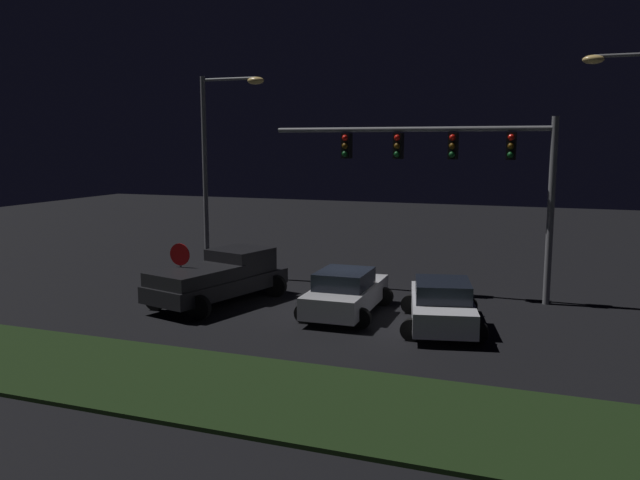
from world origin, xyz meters
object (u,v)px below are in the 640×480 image
at_px(car_sedan, 346,292).
at_px(stop_sign, 180,263).
at_px(car_sedan_far, 442,304).
at_px(street_lamp_left, 217,152).
at_px(traffic_signal_gantry, 454,159).
at_px(pickup_truck, 221,275).

bearing_deg(car_sedan, stop_sign, 99.52).
relative_size(car_sedan_far, stop_sign, 2.10).
height_order(car_sedan, street_lamp_left, street_lamp_left).
distance_m(traffic_signal_gantry, stop_sign, 10.30).
height_order(street_lamp_left, stop_sign, street_lamp_left).
relative_size(car_sedan, street_lamp_left, 0.53).
relative_size(pickup_truck, street_lamp_left, 0.69).
distance_m(car_sedan_far, traffic_signal_gantry, 6.05).
height_order(pickup_truck, stop_sign, stop_sign).
height_order(pickup_truck, street_lamp_left, street_lamp_left).
bearing_deg(car_sedan, car_sedan_far, -99.87).
distance_m(car_sedan, car_sedan_far, 3.27).
distance_m(car_sedan, street_lamp_left, 9.15).
height_order(car_sedan, stop_sign, stop_sign).
height_order(car_sedan, car_sedan_far, same).
xyz_separation_m(pickup_truck, stop_sign, (-0.96, -1.12, 0.56)).
height_order(traffic_signal_gantry, stop_sign, traffic_signal_gantry).
bearing_deg(traffic_signal_gantry, pickup_truck, -153.51).
bearing_deg(car_sedan_far, traffic_signal_gantry, -7.05).
relative_size(traffic_signal_gantry, stop_sign, 4.63).
bearing_deg(car_sedan, traffic_signal_gantry, -38.09).
bearing_deg(stop_sign, car_sedan, 10.85).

